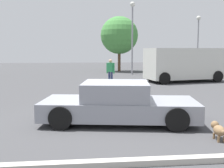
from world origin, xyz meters
name	(u,v)px	position (x,y,z in m)	size (l,w,h in m)	color
ground_plane	(112,120)	(0.00, 0.00, 0.00)	(80.00, 80.00, 0.00)	#424244
sedan_foreground	(118,104)	(0.15, -0.25, 0.56)	(4.73, 2.52, 1.20)	gray
dog	(218,130)	(2.31, -2.13, 0.25)	(0.27, 0.68, 0.40)	olive
van_white	(184,64)	(5.96, 9.90, 1.22)	(5.47, 3.04, 2.27)	silver
pedestrian	(110,70)	(0.83, 8.82, 0.93)	(0.48, 0.42, 1.57)	navy
parking_curb	(132,162)	(0.00, -3.37, 0.06)	(8.70, 0.20, 0.12)	#B7B2A8
light_post_near	(198,33)	(10.99, 19.52, 3.89)	(0.44, 0.44, 5.63)	gray
light_post_mid	(132,25)	(3.43, 15.73, 4.26)	(0.44, 0.44, 6.26)	gray
tree_back_center	(119,35)	(2.80, 19.58, 3.61)	(3.75, 3.75, 5.49)	brown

